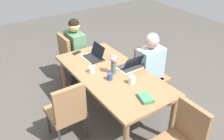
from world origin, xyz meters
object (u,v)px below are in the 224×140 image
Objects in this scene: person_head_right_left_mid at (76,55)px; laptop_head_right_left_mid at (95,55)px; chair_head_left_left_far at (183,138)px; coffee_mug_near_left at (110,77)px; chair_far_right_near at (67,110)px; dining_table at (112,78)px; coffee_mug_near_right at (92,70)px; coffee_mug_centre_left at (132,80)px; chair_head_right_left_mid at (71,56)px; person_near_left_near at (149,73)px; chair_near_left_near at (149,71)px; book_red_cover at (146,98)px; laptop_near_left_near at (131,65)px; flower_vase at (114,64)px; phone_black at (77,53)px.

person_head_right_left_mid is 3.73× the size of laptop_head_right_left_mid.
chair_head_left_left_far is 1.18m from coffee_mug_near_left.
chair_far_right_near is at bearing 148.55° from person_head_right_left_mid.
coffee_mug_near_right reaches higher than dining_table.
chair_far_right_near is at bearing 71.74° from coffee_mug_centre_left.
person_near_left_near is at bearing -149.52° from chair_head_right_left_mid.
chair_head_right_left_mid is 1.49m from chair_far_right_near.
coffee_mug_centre_left is at bearing -140.97° from coffee_mug_near_left.
chair_near_left_near is at bearing -78.92° from coffee_mug_near_left.
person_near_left_near is at bearing -30.57° from book_red_cover.
coffee_mug_near_left is at bearing 173.94° from person_head_right_left_mid.
laptop_near_left_near reaches higher than chair_head_right_left_mid.
person_head_right_left_mid is (1.17, -0.02, -0.14)m from dining_table.
person_near_left_near is at bearing -150.94° from person_head_right_left_mid.
dining_table is 9.25× the size of book_red_cover.
coffee_mug_centre_left is (-0.33, 0.62, 0.28)m from person_near_left_near.
laptop_near_left_near is 0.40m from coffee_mug_centre_left.
chair_far_right_near is 4.50× the size of book_red_cover.
person_near_left_near is 1.33× the size of chair_far_right_near.
chair_head_left_left_far is 0.60m from book_red_cover.
dining_table is at bearing 84.04° from laptop_near_left_near.
flower_vase is at bearing -128.97° from coffee_mug_near_right.
coffee_mug_near_right is at bearing 170.92° from chair_head_right_left_mid.
coffee_mug_near_left is at bearing 11.49° from chair_head_left_left_far.
chair_near_left_near is (0.05, -0.75, -0.17)m from dining_table.
person_near_left_near is 3.73× the size of laptop_head_right_left_mid.
laptop_head_right_left_mid reaches higher than book_red_cover.
coffee_mug_centre_left is 0.69× the size of phone_black.
coffee_mug_near_left is (-0.17, 0.86, 0.30)m from chair_near_left_near.
person_near_left_near is 0.46m from laptop_near_left_near.
coffee_mug_centre_left is at bearing 3.14° from book_red_cover.
person_near_left_near is at bearing -87.75° from chair_far_right_near.
chair_near_left_near reaches higher than coffee_mug_near_left.
flower_vase is 0.55m from laptop_head_right_left_mid.
chair_head_right_left_mid is at bearing 16.21° from book_red_cover.
chair_near_left_near reaches higher than phone_black.
chair_head_left_left_far is (-1.24, -0.11, -0.17)m from dining_table.
book_red_cover is (-0.89, -0.22, -0.02)m from coffee_mug_near_right.
chair_head_left_left_far is at bearing -177.50° from coffee_mug_centre_left.
flower_vase is at bearing 83.07° from phone_black.
chair_near_left_near reaches higher than coffee_mug_near_right.
laptop_near_left_near is at bearing 90.95° from person_near_left_near.
laptop_near_left_near is at bearing -95.96° from dining_table.
coffee_mug_near_right reaches higher than book_red_cover.
chair_head_right_left_mid is at bearing -117.35° from phone_black.
person_head_right_left_mid reaches higher than flower_vase.
chair_near_left_near is 10.16× the size of coffee_mug_near_right.
coffee_mug_near_right is at bearing 82.55° from chair_near_left_near.
person_head_right_left_mid is (-0.06, -0.07, 0.03)m from chair_head_right_left_mid.
coffee_mug_centre_left is at bearing -150.87° from coffee_mug_near_right.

